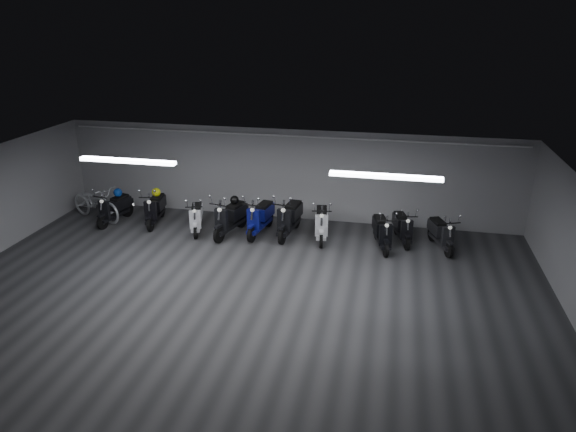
% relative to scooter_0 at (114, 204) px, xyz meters
% --- Properties ---
extents(floor, '(14.00, 10.00, 0.01)m').
position_rel_scooter_0_xyz_m(floor, '(5.04, -3.49, -0.63)').
color(floor, '#323234').
rests_on(floor, ground).
extents(ceiling, '(14.00, 10.00, 0.01)m').
position_rel_scooter_0_xyz_m(ceiling, '(5.04, -3.49, 2.18)').
color(ceiling, gray).
rests_on(ceiling, ground).
extents(back_wall, '(14.00, 0.01, 2.80)m').
position_rel_scooter_0_xyz_m(back_wall, '(5.04, 1.52, 0.78)').
color(back_wall, '#97989A').
rests_on(back_wall, ground).
extents(front_wall, '(14.00, 0.01, 2.80)m').
position_rel_scooter_0_xyz_m(front_wall, '(5.04, -8.49, 0.78)').
color(front_wall, '#97989A').
rests_on(front_wall, ground).
extents(fluor_strip_left, '(2.40, 0.18, 0.08)m').
position_rel_scooter_0_xyz_m(fluor_strip_left, '(2.04, -2.49, 2.12)').
color(fluor_strip_left, white).
rests_on(fluor_strip_left, ceiling).
extents(fluor_strip_right, '(2.40, 0.18, 0.08)m').
position_rel_scooter_0_xyz_m(fluor_strip_right, '(8.04, -2.49, 2.12)').
color(fluor_strip_right, white).
rests_on(fluor_strip_right, ceiling).
extents(conduit, '(13.60, 0.05, 0.05)m').
position_rel_scooter_0_xyz_m(conduit, '(5.04, 1.43, 2.00)').
color(conduit, white).
rests_on(conduit, back_wall).
extents(scooter_0, '(0.88, 1.74, 1.24)m').
position_rel_scooter_0_xyz_m(scooter_0, '(0.00, 0.00, 0.00)').
color(scooter_0, black).
rests_on(scooter_0, floor).
extents(scooter_1, '(0.84, 1.80, 1.29)m').
position_rel_scooter_0_xyz_m(scooter_1, '(1.26, 0.17, 0.03)').
color(scooter_1, black).
rests_on(scooter_1, floor).
extents(scooter_2, '(0.97, 1.67, 1.18)m').
position_rel_scooter_0_xyz_m(scooter_2, '(2.68, -0.13, -0.03)').
color(scooter_2, silver).
rests_on(scooter_2, floor).
extents(scooter_3, '(1.05, 1.95, 1.38)m').
position_rel_scooter_0_xyz_m(scooter_3, '(3.73, -0.15, 0.07)').
color(scooter_3, black).
rests_on(scooter_3, floor).
extents(scooter_4, '(0.88, 1.89, 1.35)m').
position_rel_scooter_0_xyz_m(scooter_4, '(4.56, 0.08, 0.06)').
color(scooter_4, navy).
rests_on(scooter_4, floor).
extents(scooter_5, '(0.86, 1.96, 1.41)m').
position_rel_scooter_0_xyz_m(scooter_5, '(5.40, 0.15, 0.09)').
color(scooter_5, black).
rests_on(scooter_5, floor).
extents(scooter_6, '(0.83, 1.82, 1.31)m').
position_rel_scooter_0_xyz_m(scooter_6, '(6.33, 0.09, 0.03)').
color(scooter_6, silver).
rests_on(scooter_6, floor).
extents(scooter_7, '(0.95, 1.77, 1.25)m').
position_rel_scooter_0_xyz_m(scooter_7, '(8.03, -0.17, 0.00)').
color(scooter_7, black).
rests_on(scooter_7, floor).
extents(scooter_8, '(0.93, 1.68, 1.19)m').
position_rel_scooter_0_xyz_m(scooter_8, '(8.57, 0.34, -0.03)').
color(scooter_8, black).
rests_on(scooter_8, floor).
extents(scooter_9, '(1.05, 1.69, 1.19)m').
position_rel_scooter_0_xyz_m(scooter_9, '(9.59, 0.08, -0.02)').
color(scooter_9, black).
rests_on(scooter_9, floor).
extents(bicycle, '(2.18, 1.44, 1.33)m').
position_rel_scooter_0_xyz_m(bicycle, '(-0.70, 0.14, 0.05)').
color(bicycle, silver).
rests_on(bicycle, floor).
extents(helmet_0, '(0.25, 0.25, 0.25)m').
position_rel_scooter_0_xyz_m(helmet_0, '(3.79, 0.10, 0.36)').
color(helmet_0, black).
rests_on(helmet_0, scooter_3).
extents(helmet_1, '(0.27, 0.27, 0.27)m').
position_rel_scooter_0_xyz_m(helmet_1, '(1.22, 0.41, 0.31)').
color(helmet_1, '#E5ED0D').
rests_on(helmet_1, scooter_1).
extents(helmet_2, '(0.26, 0.26, 0.26)m').
position_rel_scooter_0_xyz_m(helmet_2, '(0.05, 0.23, 0.28)').
color(helmet_2, '#0D3896').
rests_on(helmet_2, scooter_0).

